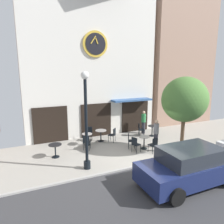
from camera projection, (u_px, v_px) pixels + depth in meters
ground_plane at (157, 167)px, 10.07m from camera, size 24.12×11.44×0.13m
clock_building at (89, 50)px, 14.68m from camera, size 9.25×3.79×11.53m
neighbor_building_right at (175, 41)px, 18.31m from camera, size 5.88×3.79×13.98m
street_lamp at (86, 121)px, 9.46m from camera, size 0.36×0.36×4.54m
street_tree at (185, 100)px, 11.21m from camera, size 2.56×2.30×4.23m
cafe_table_center at (55, 148)px, 11.09m from camera, size 0.69×0.69×0.72m
cafe_table_rightmost at (87, 137)px, 12.91m from camera, size 0.63×0.63×0.72m
cafe_table_leftmost at (101, 133)px, 13.55m from camera, size 0.71×0.71×0.74m
cafe_table_center_left at (144, 141)px, 12.28m from camera, size 0.62×0.62×0.75m
cafe_table_center_right at (152, 129)px, 14.66m from camera, size 0.61×0.61×0.74m
cafe_chair_corner at (135, 143)px, 11.72m from camera, size 0.52×0.52×0.90m
cafe_chair_left_end at (113, 134)px, 13.45m from camera, size 0.57×0.57×0.90m
cafe_chair_curbside at (89, 133)px, 13.75m from camera, size 0.55×0.55×0.90m
cafe_chair_facing_wall at (154, 144)px, 11.64m from camera, size 0.46×0.46×0.90m
cafe_chair_under_awning at (140, 129)px, 14.64m from camera, size 0.52×0.52×0.90m
cafe_chair_facing_street at (86, 141)px, 12.08m from camera, size 0.55×0.55×0.90m
cafe_chair_by_entrance at (130, 140)px, 12.37m from camera, size 0.54×0.54×0.90m
pedestrian_grey at (156, 133)px, 12.49m from camera, size 0.45×0.45×1.67m
pedestrian_green at (143, 122)px, 15.20m from camera, size 0.45×0.45×1.67m
parked_car_navy at (190, 166)px, 8.48m from camera, size 4.31×2.03×1.55m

